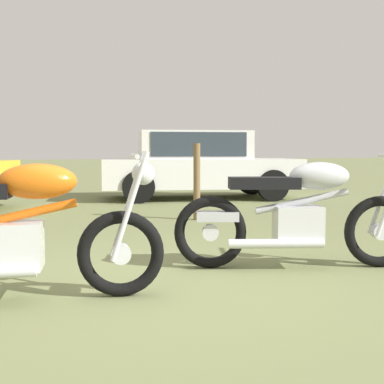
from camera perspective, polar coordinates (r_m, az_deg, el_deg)
name	(u,v)px	position (r m, az deg, el deg)	size (l,w,h in m)	color
ground_plane	(165,285)	(3.97, -3.00, -10.26)	(120.00, 120.00, 0.00)	olive
motorcycle_orange	(12,232)	(3.67, -19.25, -4.14)	(2.07, 0.76, 1.02)	black
motorcycle_silver	(299,214)	(4.57, 11.70, -2.34)	(2.01, 1.00, 1.02)	black
car_white	(197,161)	(11.05, 0.55, 3.41)	(4.41, 2.69, 1.43)	silver
fence_post_wooden	(197,182)	(7.60, 0.54, 1.14)	(0.10, 0.10, 1.13)	brown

